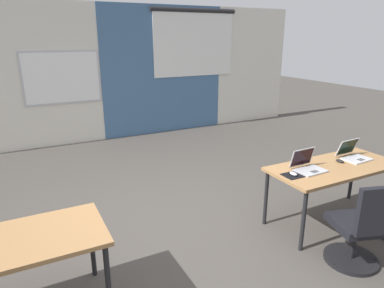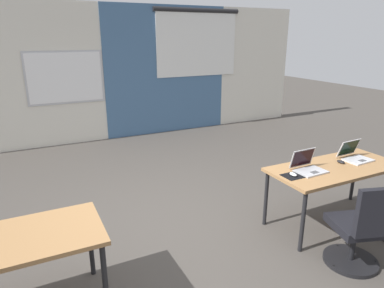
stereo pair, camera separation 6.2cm
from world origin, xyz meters
name	(u,v)px [view 1 (the left image)]	position (x,y,z in m)	size (l,w,h in m)	color
ground_plane	(178,232)	(0.00, 0.00, 0.00)	(24.00, 24.00, 0.00)	#47423D
back_wall_assembly	(93,74)	(0.05, 4.20, 1.41)	(10.00, 0.27, 2.80)	silver
desk_near_right	(334,170)	(1.75, -0.60, 0.66)	(1.60, 0.70, 0.72)	#A37547
laptop_near_right_inner	(308,166)	(1.36, -0.56, 0.77)	(0.34, 0.30, 0.23)	#B7B7BC
mousepad_near_right_inner	(293,175)	(1.11, -0.60, 0.72)	(0.22, 0.19, 0.00)	black
mouse_near_right_inner	(293,174)	(1.11, -0.60, 0.74)	(0.06, 0.10, 0.03)	silver
chair_near_right_inner	(360,232)	(1.30, -1.34, 0.38)	(0.55, 0.60, 0.92)	black
laptop_near_right_end	(353,155)	(2.14, -0.53, 0.77)	(0.34, 0.32, 0.23)	silver
mouse_near_right_end	(340,161)	(1.89, -0.55, 0.74)	(0.07, 0.11, 0.03)	black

